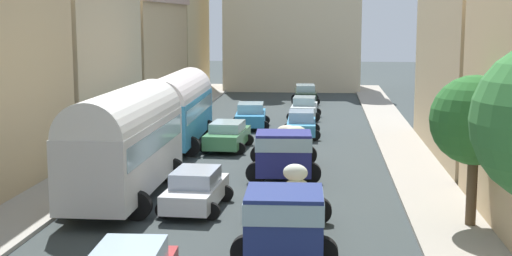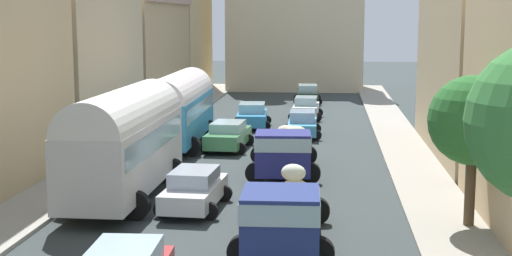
{
  "view_description": "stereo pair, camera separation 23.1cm",
  "coord_description": "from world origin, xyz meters",
  "px_view_note": "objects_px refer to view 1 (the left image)",
  "views": [
    {
      "loc": [
        3.09,
        -10.73,
        6.82
      ],
      "look_at": [
        0.0,
        21.63,
        1.84
      ],
      "focal_mm": 50.52,
      "sensor_mm": 36.0,
      "label": 1
    },
    {
      "loc": [
        3.32,
        -10.71,
        6.82
      ],
      "look_at": [
        0.0,
        21.63,
        1.84
      ],
      "focal_mm": 50.52,
      "sensor_mm": 36.0,
      "label": 2
    }
  ],
  "objects_px": {
    "car_5": "(227,135)",
    "car_0": "(301,124)",
    "car_2": "(305,94)",
    "cargo_truck_0": "(286,214)",
    "car_1": "(304,108)",
    "cargo_truck_1": "(284,151)",
    "parked_bus_1": "(177,106)",
    "parked_bus_0": "(125,138)",
    "car_4": "(196,189)",
    "car_6": "(251,115)"
  },
  "relations": [
    {
      "from": "parked_bus_0",
      "to": "car_0",
      "type": "bearing_deg",
      "value": 67.85
    },
    {
      "from": "cargo_truck_0",
      "to": "car_0",
      "type": "xyz_separation_m",
      "value": [
        -0.24,
        20.88,
        -0.41
      ]
    },
    {
      "from": "car_0",
      "to": "car_4",
      "type": "bearing_deg",
      "value": -101.17
    },
    {
      "from": "cargo_truck_1",
      "to": "car_0",
      "type": "height_order",
      "value": "cargo_truck_1"
    },
    {
      "from": "cargo_truck_1",
      "to": "car_5",
      "type": "distance_m",
      "value": 7.16
    },
    {
      "from": "car_5",
      "to": "car_2",
      "type": "bearing_deg",
      "value": 80.53
    },
    {
      "from": "car_5",
      "to": "parked_bus_1",
      "type": "bearing_deg",
      "value": 164.97
    },
    {
      "from": "car_0",
      "to": "car_5",
      "type": "height_order",
      "value": "car_0"
    },
    {
      "from": "cargo_truck_0",
      "to": "car_5",
      "type": "bearing_deg",
      "value": 103.49
    },
    {
      "from": "car_0",
      "to": "car_6",
      "type": "relative_size",
      "value": 0.95
    },
    {
      "from": "car_6",
      "to": "parked_bus_1",
      "type": "bearing_deg",
      "value": -115.46
    },
    {
      "from": "cargo_truck_1",
      "to": "car_0",
      "type": "relative_size",
      "value": 1.71
    },
    {
      "from": "car_4",
      "to": "car_6",
      "type": "distance_m",
      "value": 19.56
    },
    {
      "from": "car_1",
      "to": "car_6",
      "type": "relative_size",
      "value": 0.94
    },
    {
      "from": "cargo_truck_1",
      "to": "car_4",
      "type": "height_order",
      "value": "cargo_truck_1"
    },
    {
      "from": "car_4",
      "to": "car_5",
      "type": "bearing_deg",
      "value": 92.28
    },
    {
      "from": "parked_bus_1",
      "to": "cargo_truck_1",
      "type": "xyz_separation_m",
      "value": [
        6.12,
        -7.09,
        -0.98
      ]
    },
    {
      "from": "parked_bus_0",
      "to": "car_2",
      "type": "bearing_deg",
      "value": 79.39
    },
    {
      "from": "car_0",
      "to": "parked_bus_0",
      "type": "bearing_deg",
      "value": -112.15
    },
    {
      "from": "parked_bus_1",
      "to": "car_4",
      "type": "distance_m",
      "value": 13.22
    },
    {
      "from": "car_1",
      "to": "cargo_truck_1",
      "type": "bearing_deg",
      "value": -91.13
    },
    {
      "from": "parked_bus_1",
      "to": "car_2",
      "type": "distance_m",
      "value": 21.2
    },
    {
      "from": "car_2",
      "to": "car_6",
      "type": "height_order",
      "value": "car_6"
    },
    {
      "from": "cargo_truck_0",
      "to": "parked_bus_0",
      "type": "bearing_deg",
      "value": 137.72
    },
    {
      "from": "car_1",
      "to": "cargo_truck_0",
      "type": "bearing_deg",
      "value": -89.43
    },
    {
      "from": "parked_bus_0",
      "to": "parked_bus_1",
      "type": "xyz_separation_m",
      "value": [
        -0.38,
        11.42,
        -0.18
      ]
    },
    {
      "from": "cargo_truck_1",
      "to": "car_5",
      "type": "xyz_separation_m",
      "value": [
        -3.31,
        6.33,
        -0.41
      ]
    },
    {
      "from": "car_1",
      "to": "parked_bus_1",
      "type": "bearing_deg",
      "value": -120.2
    },
    {
      "from": "car_5",
      "to": "car_0",
      "type": "bearing_deg",
      "value": 49.93
    },
    {
      "from": "parked_bus_0",
      "to": "car_6",
      "type": "bearing_deg",
      "value": 81.06
    },
    {
      "from": "parked_bus_0",
      "to": "car_6",
      "type": "height_order",
      "value": "parked_bus_0"
    },
    {
      "from": "cargo_truck_1",
      "to": "car_2",
      "type": "distance_m",
      "value": 27.28
    },
    {
      "from": "car_0",
      "to": "car_2",
      "type": "xyz_separation_m",
      "value": [
        -0.22,
        16.53,
        0.01
      ]
    },
    {
      "from": "car_4",
      "to": "car_0",
      "type": "bearing_deg",
      "value": 78.83
    },
    {
      "from": "parked_bus_1",
      "to": "car_6",
      "type": "bearing_deg",
      "value": 64.54
    },
    {
      "from": "cargo_truck_1",
      "to": "car_6",
      "type": "height_order",
      "value": "cargo_truck_1"
    },
    {
      "from": "car_2",
      "to": "car_1",
      "type": "bearing_deg",
      "value": -88.89
    },
    {
      "from": "parked_bus_1",
      "to": "car_2",
      "type": "xyz_separation_m",
      "value": [
        6.3,
        20.19,
        -1.37
      ]
    },
    {
      "from": "cargo_truck_0",
      "to": "car_1",
      "type": "xyz_separation_m",
      "value": [
        -0.28,
        28.35,
        -0.4
      ]
    },
    {
      "from": "cargo_truck_0",
      "to": "car_2",
      "type": "relative_size",
      "value": 1.7
    },
    {
      "from": "car_1",
      "to": "car_6",
      "type": "bearing_deg",
      "value": -126.88
    },
    {
      "from": "parked_bus_1",
      "to": "car_5",
      "type": "bearing_deg",
      "value": -15.03
    },
    {
      "from": "cargo_truck_0",
      "to": "car_4",
      "type": "bearing_deg",
      "value": 127.72
    },
    {
      "from": "parked_bus_0",
      "to": "car_2",
      "type": "relative_size",
      "value": 2.13
    },
    {
      "from": "cargo_truck_0",
      "to": "car_5",
      "type": "relative_size",
      "value": 1.69
    },
    {
      "from": "parked_bus_1",
      "to": "car_1",
      "type": "distance_m",
      "value": 12.95
    },
    {
      "from": "parked_bus_1",
      "to": "car_0",
      "type": "relative_size",
      "value": 2.38
    },
    {
      "from": "parked_bus_1",
      "to": "car_1",
      "type": "height_order",
      "value": "parked_bus_1"
    },
    {
      "from": "parked_bus_1",
      "to": "cargo_truck_0",
      "type": "height_order",
      "value": "parked_bus_1"
    },
    {
      "from": "parked_bus_0",
      "to": "car_4",
      "type": "relative_size",
      "value": 2.22
    }
  ]
}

